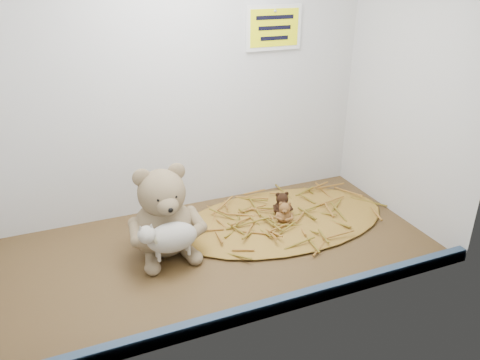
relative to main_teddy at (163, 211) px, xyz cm
name	(u,v)px	position (x,y,z in cm)	size (l,w,h in cm)	color
alcove_shell	(202,83)	(13.45, 3.76, 32.20)	(120.40, 60.20, 90.40)	#412B16
front_rail	(261,310)	(13.45, -34.04, -11.00)	(119.28, 2.20, 3.60)	#344C64
straw_bed	(283,219)	(37.75, 2.54, -12.15)	(67.44, 39.16, 1.31)	olive
main_teddy	(163,211)	(0.00, 0.00, 0.00)	(20.64, 21.79, 25.60)	#816E4F
toy_lamb	(172,237)	(0.00, -9.17, -3.05)	(16.89, 10.31, 10.91)	#B4AEA2
mini_teddy_tan	(285,211)	(37.06, 0.30, -8.05)	(5.55, 5.86, 6.88)	brown
mini_teddy_brown	(282,203)	(38.43, 4.78, -7.58)	(6.31, 6.67, 7.83)	black
wall_sign	(274,28)	(43.45, 24.16, 42.20)	(16.00, 1.20, 11.00)	#E2E40B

